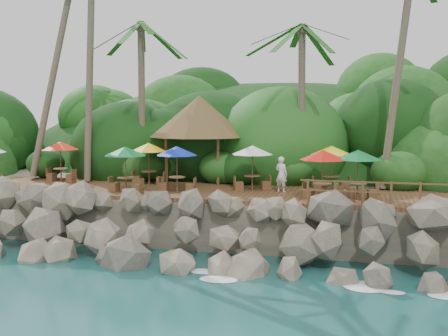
# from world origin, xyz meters

# --- Properties ---
(ground) EXTENTS (140.00, 140.00, 0.00)m
(ground) POSITION_xyz_m (0.00, 0.00, 0.00)
(ground) COLOR #19514F
(ground) RESTS_ON ground
(land_base) EXTENTS (32.00, 25.20, 2.10)m
(land_base) POSITION_xyz_m (0.00, 16.00, 1.05)
(land_base) COLOR gray
(land_base) RESTS_ON ground
(jungle_hill) EXTENTS (44.80, 28.00, 15.40)m
(jungle_hill) POSITION_xyz_m (0.00, 23.50, 0.00)
(jungle_hill) COLOR #143811
(jungle_hill) RESTS_ON ground
(seawall) EXTENTS (29.00, 4.00, 2.30)m
(seawall) POSITION_xyz_m (0.00, 2.00, 1.15)
(seawall) COLOR gray
(seawall) RESTS_ON ground
(terrace) EXTENTS (26.00, 5.00, 0.20)m
(terrace) POSITION_xyz_m (0.00, 6.00, 2.20)
(terrace) COLOR brown
(terrace) RESTS_ON land_base
(jungle_foliage) EXTENTS (44.00, 16.00, 12.00)m
(jungle_foliage) POSITION_xyz_m (0.00, 15.00, 0.00)
(jungle_foliage) COLOR #143811
(jungle_foliage) RESTS_ON ground
(foam_line) EXTENTS (25.20, 0.80, 0.06)m
(foam_line) POSITION_xyz_m (0.00, 0.30, 0.03)
(foam_line) COLOR white
(foam_line) RESTS_ON ground
(palapa) EXTENTS (5.39, 5.39, 4.60)m
(palapa) POSITION_xyz_m (-2.18, 9.29, 5.79)
(palapa) COLOR brown
(palapa) RESTS_ON ground
(dining_clusters) EXTENTS (19.93, 4.81, 2.16)m
(dining_clusters) POSITION_xyz_m (-1.62, 5.70, 4.09)
(dining_clusters) COLOR brown
(dining_clusters) RESTS_ON terrace
(railing) EXTENTS (7.20, 0.10, 1.00)m
(railing) POSITION_xyz_m (7.46, 3.65, 2.91)
(railing) COLOR brown
(railing) RESTS_ON terrace
(waiter) EXTENTS (0.72, 0.61, 1.67)m
(waiter) POSITION_xyz_m (2.68, 6.36, 3.13)
(waiter) COLOR white
(waiter) RESTS_ON terrace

